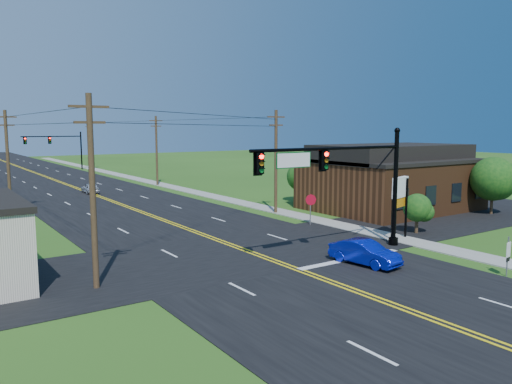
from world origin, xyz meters
TOP-DOWN VIEW (x-y plane):
  - ground at (0.00, 0.00)m, footprint 260.00×260.00m
  - road_main at (0.00, 50.00)m, footprint 16.00×220.00m
  - road_cross at (0.00, 12.00)m, footprint 70.00×10.00m
  - sidewalk at (10.50, 40.00)m, footprint 2.00×160.00m
  - signal_mast_main at (4.34, 8.00)m, footprint 11.30×0.60m
  - signal_mast_far at (4.44, 80.00)m, footprint 10.98×0.60m
  - brick_building at (20.00, 18.00)m, footprint 14.20×11.20m
  - utility_pole_left_a at (-9.50, 10.00)m, footprint 1.80×0.28m
  - utility_pole_left_b at (-9.50, 35.00)m, footprint 1.80×0.28m
  - utility_pole_right_a at (9.80, 22.00)m, footprint 1.80×0.28m
  - utility_pole_right_b at (9.80, 48.00)m, footprint 1.80×0.28m
  - utility_pole_right_c at (9.80, 78.00)m, footprint 1.80×0.28m
  - tree_right_front at (25.00, 11.00)m, footprint 3.80×3.80m
  - tree_right_back at (16.00, 26.00)m, footprint 3.00×3.00m
  - shrub_corner at (13.00, 9.50)m, footprint 2.00×2.00m
  - blue_car at (3.84, 5.78)m, footprint 1.97×4.17m
  - distant_car at (0.19, 44.74)m, footprint 1.46×3.48m
  - route_sign at (8.20, 0.21)m, footprint 0.51×0.12m
  - stop_sign at (8.72, 16.03)m, footprint 0.81×0.37m
  - pylon_sign at (10.50, 9.00)m, footprint 2.04×0.89m

SIDE VIEW (x-z plane):
  - ground at x=0.00m, z-range 0.00..0.00m
  - road_main at x=0.00m, z-range 0.00..0.04m
  - road_cross at x=0.00m, z-range 0.00..0.04m
  - sidewalk at x=10.50m, z-range 0.00..0.08m
  - distant_car at x=0.19m, z-range 0.00..1.18m
  - blue_car at x=3.84m, z-range 0.00..1.32m
  - route_sign at x=8.20m, z-range 0.17..2.22m
  - stop_sign at x=8.72m, z-range 0.53..2.96m
  - shrub_corner at x=13.00m, z-range 0.42..3.28m
  - brick_building at x=20.00m, z-range 0.00..4.70m
  - tree_right_back at x=16.00m, z-range 0.55..4.65m
  - pylon_sign at x=10.50m, z-range 0.97..5.18m
  - tree_right_front at x=25.00m, z-range 0.60..5.60m
  - signal_mast_far at x=4.44m, z-range 0.81..8.29m
  - utility_pole_left_a at x=-9.50m, z-range 0.22..9.22m
  - utility_pole_left_b at x=-9.50m, z-range 0.22..9.22m
  - utility_pole_right_a at x=9.80m, z-range 0.22..9.22m
  - utility_pole_right_b at x=9.80m, z-range 0.22..9.22m
  - utility_pole_right_c at x=9.80m, z-range 0.22..9.22m
  - signal_mast_main at x=4.34m, z-range 1.01..8.49m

